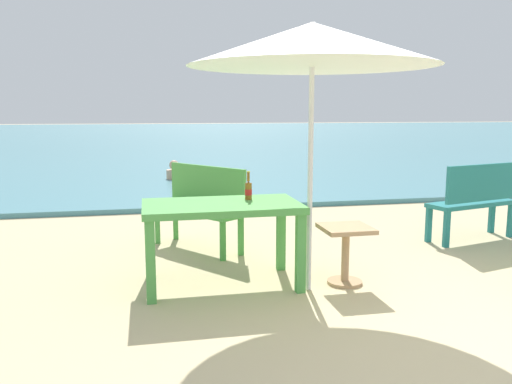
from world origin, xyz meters
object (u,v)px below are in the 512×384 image
(patio_umbrella, at_px, (312,45))
(side_table_wood, at_px, (346,246))
(beer_bottle_amber, at_px, (248,190))
(swimmer_person, at_px, (174,172))
(bench_teal_center, at_px, (477,197))
(bench_green_right, at_px, (201,202))
(picnic_table_green, at_px, (222,215))

(patio_umbrella, bearing_deg, side_table_wood, 12.63)
(beer_bottle_amber, bearing_deg, swimmer_person, 92.72)
(bench_teal_center, bearing_deg, bench_green_right, 173.94)
(beer_bottle_amber, bearing_deg, bench_teal_center, 16.00)
(bench_teal_center, bearing_deg, beer_bottle_amber, -164.00)
(side_table_wood, xyz_separation_m, swimmer_person, (-1.16, 7.22, -0.11))
(bench_teal_center, xyz_separation_m, swimmer_person, (-3.31, 6.02, -0.30))
(bench_green_right, bearing_deg, patio_umbrella, -64.47)
(patio_umbrella, distance_m, bench_green_right, 2.40)
(bench_teal_center, height_order, bench_green_right, same)
(beer_bottle_amber, distance_m, bench_green_right, 1.28)
(side_table_wood, bearing_deg, patio_umbrella, -167.37)
(beer_bottle_amber, relative_size, bench_green_right, 0.23)
(patio_umbrella, xyz_separation_m, bench_green_right, (-0.78, 1.63, -1.58))
(picnic_table_green, height_order, bench_green_right, bench_green_right)
(patio_umbrella, xyz_separation_m, swimmer_person, (-0.79, 7.30, -1.88))
(beer_bottle_amber, xyz_separation_m, side_table_wood, (0.84, -0.34, -0.50))
(bench_green_right, bearing_deg, picnic_table_green, -88.09)
(picnic_table_green, distance_m, side_table_wood, 1.17)
(bench_green_right, relative_size, swimmer_person, 2.87)
(beer_bottle_amber, relative_size, bench_teal_center, 0.21)
(bench_teal_center, bearing_deg, picnic_table_green, -163.10)
(beer_bottle_amber, bearing_deg, picnic_table_green, -153.83)
(bench_green_right, height_order, swimmer_person, bench_green_right)
(beer_bottle_amber, xyz_separation_m, swimmer_person, (-0.33, 6.88, -0.61))
(swimmer_person, bearing_deg, patio_umbrella, -83.84)
(bench_green_right, bearing_deg, bench_teal_center, -6.06)
(bench_green_right, bearing_deg, side_table_wood, -53.27)
(bench_teal_center, xyz_separation_m, bench_green_right, (-3.30, 0.35, 0.00))
(side_table_wood, bearing_deg, picnic_table_green, 169.47)
(swimmer_person, bearing_deg, picnic_table_green, -89.55)
(picnic_table_green, height_order, side_table_wood, picnic_table_green)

